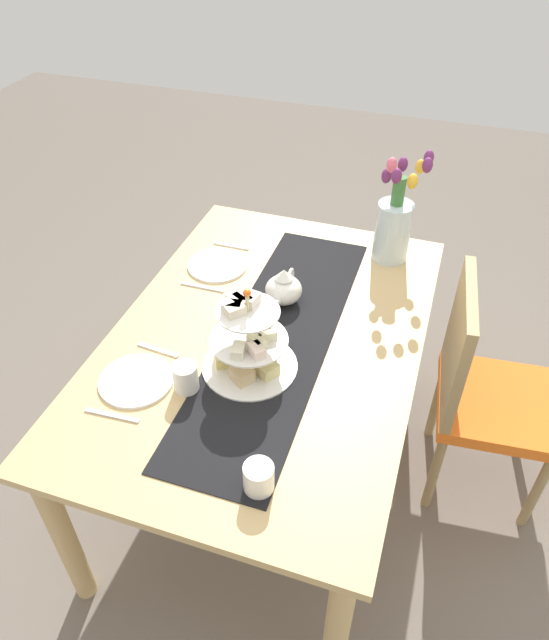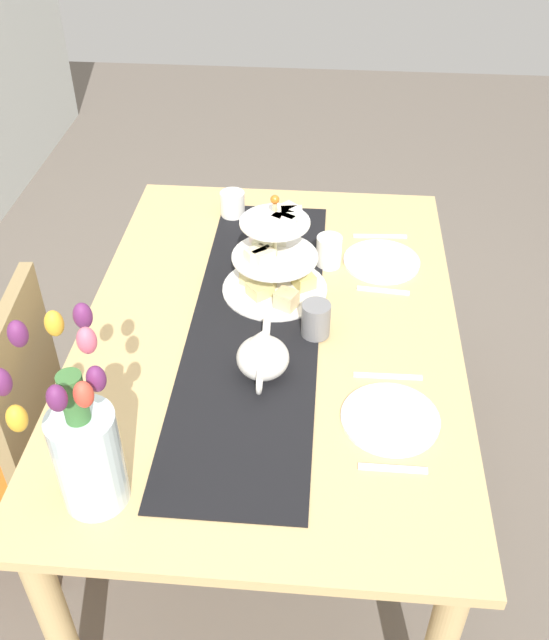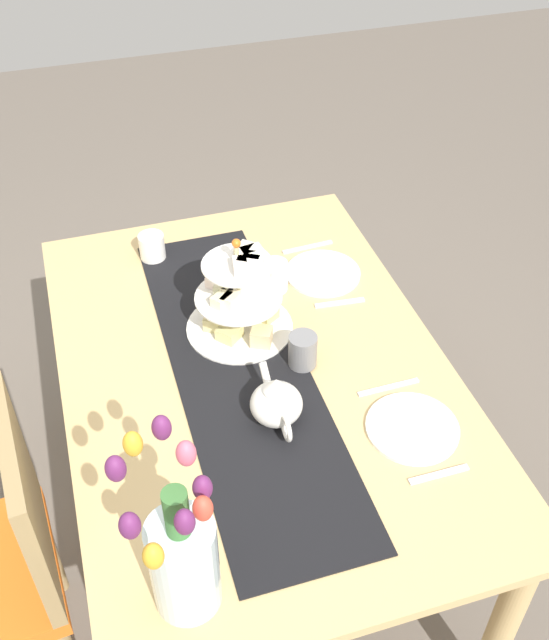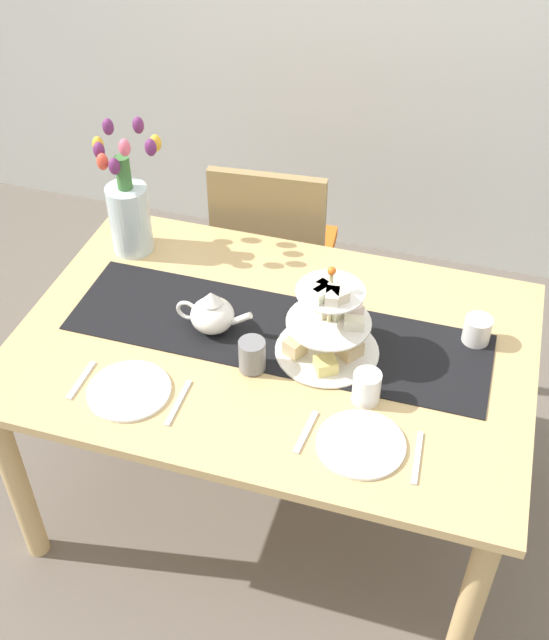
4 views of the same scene
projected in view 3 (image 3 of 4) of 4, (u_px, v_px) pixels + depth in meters
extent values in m
plane|color=#6B6056|center=(259.00, 525.00, 2.49)|extent=(8.00, 8.00, 0.00)
cube|color=tan|center=(256.00, 372.00, 2.01)|extent=(1.50, 1.01, 0.03)
cylinder|color=tan|center=(502.00, 627.00, 1.87)|extent=(0.07, 0.07, 0.71)
cylinder|color=tan|center=(318.00, 293.00, 2.84)|extent=(0.07, 0.07, 0.71)
cylinder|color=tan|center=(86.00, 339.00, 2.65)|extent=(0.07, 0.07, 0.71)
cylinder|color=#9C8254|center=(50.00, 550.00, 2.19)|extent=(0.04, 0.04, 0.41)
cube|color=#9C8254|center=(27.00, 500.00, 1.75)|extent=(0.42, 0.07, 0.45)
cube|color=black|center=(241.00, 371.00, 1.99)|extent=(1.25, 0.35, 0.00)
cylinder|color=beige|center=(238.00, 289.00, 2.03)|extent=(0.01, 0.01, 0.28)
cylinder|color=white|center=(240.00, 327.00, 2.12)|extent=(0.30, 0.30, 0.01)
cylinder|color=white|center=(238.00, 297.00, 2.04)|extent=(0.24, 0.24, 0.01)
cylinder|color=white|center=(237.00, 265.00, 1.97)|extent=(0.19, 0.19, 0.01)
cube|color=#DCBB87|center=(232.00, 306.00, 2.15)|extent=(0.08, 0.08, 0.05)
cube|color=#DACB86|center=(215.00, 321.00, 2.10)|extent=(0.08, 0.08, 0.04)
cube|color=#DCD086|center=(229.00, 332.00, 2.07)|extent=(0.08, 0.08, 0.04)
cube|color=beige|center=(261.00, 337.00, 2.05)|extent=(0.07, 0.07, 0.05)
cube|color=#E2D074|center=(266.00, 312.00, 2.13)|extent=(0.08, 0.08, 0.04)
cube|color=silver|center=(233.00, 275.00, 2.08)|extent=(0.06, 0.04, 0.03)
cube|color=silver|center=(217.00, 282.00, 2.06)|extent=(0.06, 0.07, 0.03)
cube|color=beige|center=(225.00, 290.00, 2.04)|extent=(0.06, 0.07, 0.03)
cube|color=beige|center=(222.00, 300.00, 2.01)|extent=(0.06, 0.07, 0.03)
cube|color=beige|center=(231.00, 300.00, 2.01)|extent=(0.06, 0.07, 0.03)
cube|color=silver|center=(239.00, 267.00, 1.93)|extent=(0.06, 0.04, 0.03)
cube|color=silver|center=(248.00, 263.00, 1.95)|extent=(0.06, 0.07, 0.03)
cube|color=silver|center=(254.00, 260.00, 1.96)|extent=(0.06, 0.07, 0.03)
cube|color=silver|center=(251.00, 253.00, 1.98)|extent=(0.04, 0.06, 0.03)
cube|color=beige|center=(244.00, 251.00, 1.98)|extent=(0.07, 0.06, 0.03)
sphere|color=orange|center=(236.00, 243.00, 1.93)|extent=(0.02, 0.02, 0.02)
ellipsoid|color=white|center=(276.00, 404.00, 1.84)|extent=(0.13, 0.13, 0.10)
cone|color=white|center=(276.00, 385.00, 1.79)|extent=(0.06, 0.06, 0.04)
cylinder|color=white|center=(266.00, 376.00, 1.89)|extent=(0.07, 0.02, 0.06)
torus|color=white|center=(286.00, 428.00, 1.78)|extent=(0.07, 0.01, 0.07)
cylinder|color=silver|center=(184.00, 565.00, 1.44)|extent=(0.14, 0.14, 0.24)
cylinder|color=#3D7538|center=(177.00, 514.00, 1.33)|extent=(0.05, 0.05, 0.12)
ellipsoid|color=#6B2860|center=(162.00, 428.00, 1.33)|extent=(0.04, 0.04, 0.06)
ellipsoid|color=yellow|center=(133.00, 444.00, 1.32)|extent=(0.04, 0.04, 0.06)
ellipsoid|color=#6B2860|center=(116.00, 469.00, 1.24)|extent=(0.04, 0.04, 0.06)
ellipsoid|color=#6B2860|center=(130.00, 526.00, 1.18)|extent=(0.04, 0.04, 0.06)
ellipsoid|color=yellow|center=(153.00, 556.00, 1.20)|extent=(0.04, 0.04, 0.06)
ellipsoid|color=#6B2860|center=(185.00, 522.00, 1.23)|extent=(0.04, 0.04, 0.06)
ellipsoid|color=#EF4C38|center=(203.00, 508.00, 1.27)|extent=(0.04, 0.04, 0.06)
ellipsoid|color=#6B2860|center=(203.00, 488.00, 1.30)|extent=(0.04, 0.04, 0.06)
ellipsoid|color=#E5607A|center=(186.00, 453.00, 1.29)|extent=(0.04, 0.04, 0.06)
cylinder|color=white|center=(152.00, 247.00, 2.34)|extent=(0.08, 0.08, 0.08)
cylinder|color=white|center=(412.00, 428.00, 1.84)|extent=(0.23, 0.23, 0.01)
cube|color=silver|center=(439.00, 474.00, 1.74)|extent=(0.02, 0.15, 0.01)
cube|color=silver|center=(388.00, 387.00, 1.95)|extent=(0.02, 0.17, 0.01)
cylinder|color=white|center=(323.00, 273.00, 2.31)|extent=(0.23, 0.23, 0.01)
cube|color=silver|center=(340.00, 303.00, 2.20)|extent=(0.03, 0.15, 0.01)
cube|color=silver|center=(308.00, 247.00, 2.41)|extent=(0.02, 0.17, 0.01)
cylinder|color=slate|center=(303.00, 350.00, 1.98)|extent=(0.08, 0.08, 0.09)
cylinder|color=white|center=(275.00, 276.00, 2.23)|extent=(0.08, 0.08, 0.09)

